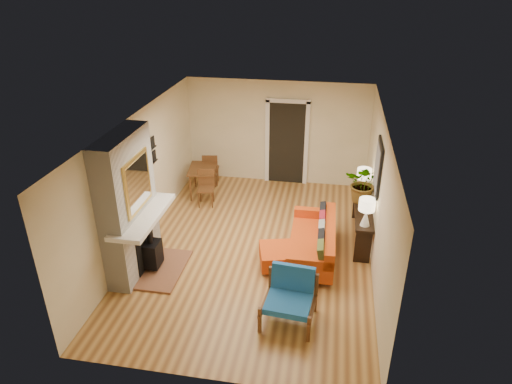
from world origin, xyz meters
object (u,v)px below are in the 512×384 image
blue_chair (290,294)px  dining_table (205,173)px  ottoman (279,256)px  sofa (316,242)px  console_table (363,214)px  lamp_far (364,178)px  lamp_near (367,209)px  houseplant (364,183)px

blue_chair → dining_table: 4.71m
ottoman → dining_table: bearing=128.9°
sofa → blue_chair: blue_chair is taller
ottoman → blue_chair: blue_chair is taller
blue_chair → console_table: blue_chair is taller
ottoman → lamp_far: bearing=51.5°
sofa → blue_chair: size_ratio=2.25×
sofa → ottoman: size_ratio=2.29×
sofa → lamp_near: lamp_near is taller
dining_table → console_table: bearing=-21.6°
lamp_far → sofa: bearing=-120.1°
dining_table → blue_chair: bearing=-58.2°
ottoman → houseplant: bearing=44.4°
console_table → houseplant: houseplant is taller
blue_chair → dining_table: dining_table is taller
ottoman → lamp_near: (1.51, 0.51, 0.86)m
blue_chair → ottoman: bearing=104.2°
dining_table → houseplant: houseplant is taller
lamp_near → blue_chair: bearing=-122.3°
ottoman → blue_chair: size_ratio=0.98×
ottoman → dining_table: 3.43m
sofa → houseplant: 1.58m
console_table → lamp_near: bearing=-90.0°
sofa → ottoman: (-0.65, -0.40, -0.13)m
ottoman → sofa: bearing=31.9°
lamp_near → houseplant: 0.97m
ottoman → dining_table: dining_table is taller
blue_chair → lamp_far: bearing=70.1°
blue_chair → lamp_far: (1.17, 3.25, 0.61)m
dining_table → lamp_far: (3.65, -0.76, 0.51)m
lamp_far → console_table: bearing=-90.0°
ottoman → console_table: bearing=38.7°
lamp_far → houseplant: bearing=-91.3°
console_table → houseplant: (-0.01, 0.26, 0.55)m
ottoman → lamp_near: bearing=18.6°
ottoman → houseplant: houseplant is taller
sofa → lamp_far: bearing=59.9°
dining_table → console_table: dining_table is taller
sofa → console_table: sofa is taller
blue_chair → houseplant: size_ratio=1.07×
console_table → lamp_far: (0.00, 0.69, 0.49)m
sofa → ottoman: bearing=-148.1°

